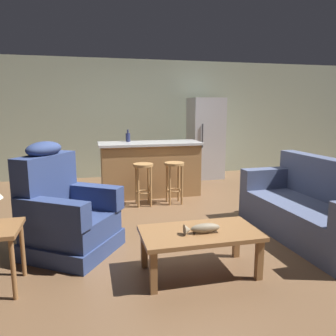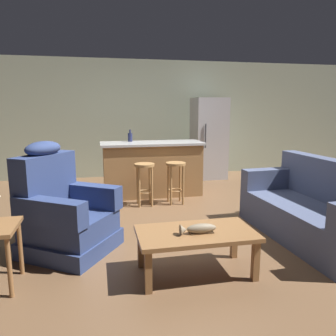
{
  "view_description": "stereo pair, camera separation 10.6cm",
  "coord_description": "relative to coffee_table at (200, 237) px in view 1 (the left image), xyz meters",
  "views": [
    {
      "loc": [
        -1.04,
        -4.32,
        1.55
      ],
      "look_at": [
        -0.02,
        -0.1,
        0.75
      ],
      "focal_mm": 35.0,
      "sensor_mm": 36.0,
      "label": 1
    },
    {
      "loc": [
        -0.94,
        -4.34,
        1.55
      ],
      "look_at": [
        -0.02,
        -0.1,
        0.75
      ],
      "focal_mm": 35.0,
      "sensor_mm": 36.0,
      "label": 2
    }
  ],
  "objects": [
    {
      "name": "ground_plane",
      "position": [
        0.07,
        1.58,
        -0.36
      ],
      "size": [
        12.0,
        12.0,
        0.0
      ],
      "color": "brown"
    },
    {
      "name": "back_wall",
      "position": [
        0.07,
        4.7,
        0.94
      ],
      "size": [
        12.0,
        0.05,
        2.6
      ],
      "color": "#9EA88E",
      "rests_on": "ground_plane"
    },
    {
      "name": "coffee_table",
      "position": [
        0.0,
        0.0,
        0.0
      ],
      "size": [
        1.1,
        0.6,
        0.42
      ],
      "color": "olive",
      "rests_on": "ground_plane"
    },
    {
      "name": "fish_figurine",
      "position": [
        0.0,
        -0.05,
        0.1
      ],
      "size": [
        0.34,
        0.1,
        0.1
      ],
      "color": "#4C3823",
      "rests_on": "coffee_table"
    },
    {
      "name": "couch",
      "position": [
        1.63,
        0.52,
        -0.02
      ],
      "size": [
        0.92,
        1.93,
        0.94
      ],
      "rotation": [
        0.0,
        0.0,
        3.18
      ],
      "color": "#4C5675",
      "rests_on": "ground_plane"
    },
    {
      "name": "recliner_near_lamp",
      "position": [
        -1.26,
        0.8,
        0.06
      ],
      "size": [
        1.16,
        1.16,
        1.2
      ],
      "rotation": [
        0.0,
        0.0,
        -0.59
      ],
      "color": "navy",
      "rests_on": "ground_plane"
    },
    {
      "name": "kitchen_island",
      "position": [
        0.07,
        2.93,
        0.11
      ],
      "size": [
        1.8,
        0.7,
        0.95
      ],
      "color": "#9E7042",
      "rests_on": "ground_plane"
    },
    {
      "name": "bar_stool_left",
      "position": [
        -0.16,
        2.3,
        0.11
      ],
      "size": [
        0.32,
        0.32,
        0.68
      ],
      "color": "#A87A47",
      "rests_on": "ground_plane"
    },
    {
      "name": "bar_stool_right",
      "position": [
        0.35,
        2.3,
        0.11
      ],
      "size": [
        0.32,
        0.32,
        0.68
      ],
      "color": "#A87A47",
      "rests_on": "ground_plane"
    },
    {
      "name": "refrigerator",
      "position": [
        1.54,
        4.13,
        0.52
      ],
      "size": [
        0.7,
        0.69,
        1.76
      ],
      "color": "#B7B7BC",
      "rests_on": "ground_plane"
    },
    {
      "name": "bottle_tall_green",
      "position": [
        -0.29,
        3.13,
        0.67
      ],
      "size": [
        0.08,
        0.08,
        0.22
      ],
      "color": "#23284C",
      "rests_on": "kitchen_island"
    }
  ]
}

